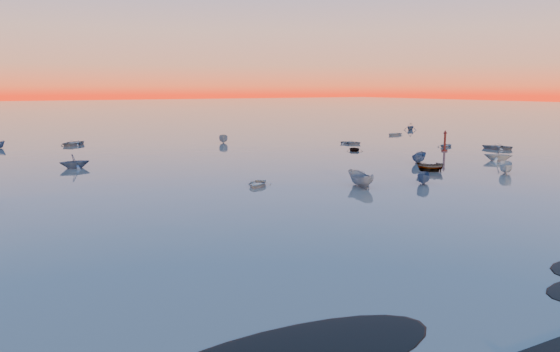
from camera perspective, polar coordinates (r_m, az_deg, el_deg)
ground at (r=118.18m, az=-16.93°, el=4.24°), size 600.00×600.00×0.00m
moored_fleet at (r=73.32m, az=-8.67°, el=1.66°), size 124.00×58.00×1.20m
boat_near_center at (r=66.56m, az=22.48°, el=0.28°), size 3.57×3.84×1.28m
boat_near_right at (r=77.39m, az=21.80°, el=1.49°), size 3.84×3.57×1.27m
channel_marker at (r=86.26m, az=16.84°, el=3.37°), size 0.92×0.92×3.28m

